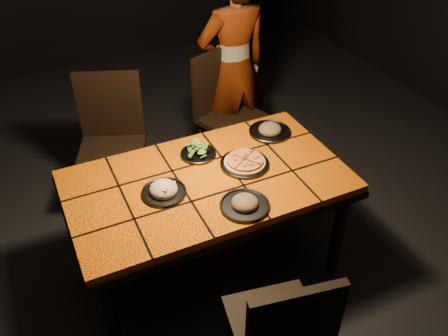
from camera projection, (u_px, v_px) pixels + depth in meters
name	position (u px, v px, depth m)	size (l,w,h in m)	color
room_shell	(204.00, 56.00, 2.27)	(6.04, 7.04, 3.08)	black
dining_table	(208.00, 189.00, 2.78)	(1.62, 0.92, 0.75)	orange
chair_near	(282.00, 330.00, 2.18)	(0.49, 0.49, 0.94)	black
chair_far_left	(112.00, 135.00, 3.40)	(0.59, 0.59, 1.01)	black
chair_far_right	(225.00, 106.00, 3.74)	(0.59, 0.59, 1.00)	black
diner	(233.00, 68.00, 3.73)	(0.60, 0.39, 1.63)	brown
plate_pizza	(245.00, 163.00, 2.82)	(0.34, 0.34, 0.04)	#38383E
plate_pasta	(164.00, 190.00, 2.61)	(0.25, 0.25, 0.08)	#38383E
plate_salad	(198.00, 152.00, 2.89)	(0.22, 0.22, 0.07)	#38383E
plate_mushroom_a	(245.00, 203.00, 2.52)	(0.27, 0.27, 0.09)	#38383E
plate_mushroom_b	(270.00, 130.00, 3.09)	(0.28, 0.28, 0.09)	#38383E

